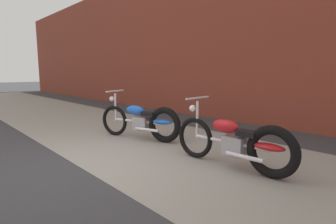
# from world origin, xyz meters

# --- Properties ---
(ground_plane) EXTENTS (80.00, 80.00, 0.00)m
(ground_plane) POSITION_xyz_m (0.00, 0.00, 0.00)
(ground_plane) COLOR #38383A
(sidewalk_slab) EXTENTS (36.00, 3.50, 0.01)m
(sidewalk_slab) POSITION_xyz_m (0.00, 1.75, 0.00)
(sidewalk_slab) COLOR gray
(sidewalk_slab) RESTS_ON ground
(brick_building_wall) EXTENTS (36.00, 0.50, 5.12)m
(brick_building_wall) POSITION_xyz_m (0.00, 5.20, 2.56)
(brick_building_wall) COLOR brown
(brick_building_wall) RESTS_ON ground
(motorcycle_blue) EXTENTS (1.93, 0.86, 1.03)m
(motorcycle_blue) POSITION_xyz_m (-0.81, 1.75, 0.40)
(motorcycle_blue) COLOR black
(motorcycle_blue) RESTS_ON ground
(motorcycle_red) EXTENTS (2.01, 0.58, 1.03)m
(motorcycle_red) POSITION_xyz_m (1.54, 1.69, 0.40)
(motorcycle_red) COLOR black
(motorcycle_red) RESTS_ON ground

